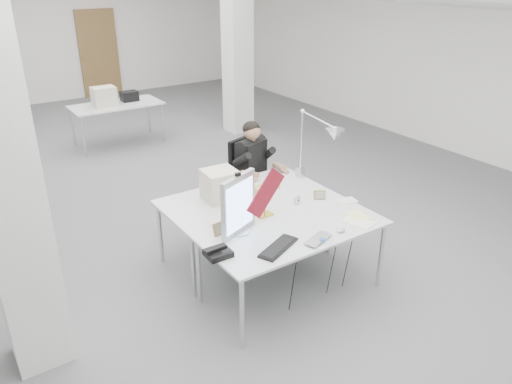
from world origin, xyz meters
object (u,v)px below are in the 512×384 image
(seated_person, at_px, (252,156))
(desk_phone, at_px, (218,253))
(desk_main, at_px, (293,229))
(beige_monitor, at_px, (220,185))
(architect_lamp, at_px, (316,143))
(laptop, at_px, (322,241))
(office_chair, at_px, (250,181))
(monitor, at_px, (238,205))
(bankers_lamp, at_px, (265,201))

(seated_person, relative_size, desk_phone, 4.45)
(seated_person, bearing_deg, desk_main, -127.77)
(beige_monitor, relative_size, architect_lamp, 0.35)
(laptop, xyz_separation_m, beige_monitor, (-0.30, 1.32, 0.15))
(desk_main, xyz_separation_m, laptop, (0.06, -0.35, 0.02))
(office_chair, distance_m, monitor, 1.79)
(desk_main, xyz_separation_m, bankers_lamp, (-0.07, 0.38, 0.17))
(office_chair, bearing_deg, beige_monitor, -159.53)
(monitor, height_order, desk_phone, monitor)
(architect_lamp, bearing_deg, desk_main, -131.12)
(desk_phone, bearing_deg, desk_main, 2.90)
(desk_main, bearing_deg, monitor, 154.34)
(desk_main, distance_m, office_chair, 1.71)
(laptop, height_order, desk_phone, desk_phone)
(seated_person, distance_m, laptop, 1.98)
(architect_lamp, bearing_deg, monitor, -151.09)
(office_chair, bearing_deg, bankers_lamp, -135.34)
(monitor, bearing_deg, seated_person, 30.36)
(desk_main, distance_m, bankers_lamp, 0.42)
(desk_phone, height_order, architect_lamp, architect_lamp)
(desk_main, distance_m, beige_monitor, 1.01)
(desk_main, height_order, monitor, monitor)
(desk_main, relative_size, monitor, 3.11)
(laptop, bearing_deg, beige_monitor, 84.17)
(bankers_lamp, height_order, desk_phone, bankers_lamp)
(seated_person, xyz_separation_m, architect_lamp, (0.30, -0.84, 0.35))
(seated_person, height_order, desk_phone, seated_person)
(bankers_lamp, relative_size, architect_lamp, 0.31)
(monitor, xyz_separation_m, beige_monitor, (0.23, 0.74, -0.13))
(seated_person, xyz_separation_m, monitor, (-1.03, -1.33, 0.14))
(beige_monitor, bearing_deg, office_chair, 42.33)
(beige_monitor, distance_m, architect_lamp, 1.17)
(bankers_lamp, height_order, beige_monitor, beige_monitor)
(office_chair, relative_size, architect_lamp, 1.10)
(office_chair, distance_m, laptop, 2.04)
(desk_main, xyz_separation_m, seated_person, (0.55, 1.56, 0.16))
(laptop, xyz_separation_m, desk_phone, (-0.91, 0.33, 0.01))
(seated_person, xyz_separation_m, bankers_lamp, (-0.63, -1.17, 0.01))
(desk_main, height_order, bankers_lamp, bankers_lamp)
(architect_lamp, bearing_deg, seated_person, 118.10)
(desk_main, bearing_deg, bankers_lamp, 100.82)
(desk_main, bearing_deg, office_chair, 71.01)
(monitor, relative_size, laptop, 1.85)
(seated_person, xyz_separation_m, laptop, (-0.50, -1.91, -0.13))
(laptop, distance_m, bankers_lamp, 0.76)
(monitor, bearing_deg, architect_lamp, -1.57)
(laptop, height_order, bankers_lamp, bankers_lamp)
(laptop, height_order, architect_lamp, architect_lamp)
(desk_main, distance_m, desk_phone, 0.85)
(office_chair, bearing_deg, monitor, -144.99)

